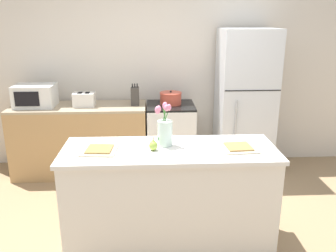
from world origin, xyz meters
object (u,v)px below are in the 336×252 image
pear_figurine (153,145)px  plate_setting_right (238,147)px  toaster (84,100)px  microwave (35,96)px  knife_block (135,96)px  cooking_pot (171,98)px  refrigerator (245,102)px  flower_vase (165,130)px  stove_range (171,138)px  plate_setting_left (100,150)px

pear_figurine → plate_setting_right: pear_figurine is taller
toaster → microwave: bearing=177.4°
microwave → toaster: bearing=-2.6°
toaster → pear_figurine: bearing=-62.3°
pear_figurine → knife_block: (-0.21, 1.66, 0.05)m
toaster → cooking_pot: 1.08m
refrigerator → flower_vase: size_ratio=4.93×
stove_range → microwave: size_ratio=1.88×
stove_range → pear_figurine: size_ratio=7.72×
stove_range → cooking_pot: bearing=86.2°
toaster → cooking_pot: bearing=3.3°
plate_setting_right → cooking_pot: (-0.47, 1.66, 0.05)m
refrigerator → plate_setting_right: refrigerator is taller
stove_range → microwave: microwave is taller
plate_setting_right → refrigerator: bearing=73.8°
cooking_pot → knife_block: size_ratio=1.04×
plate_setting_right → knife_block: knife_block is taller
plate_setting_right → microwave: (-2.16, 1.63, 0.11)m
stove_range → flower_vase: flower_vase is taller
stove_range → flower_vase: 1.64m
stove_range → toaster: (-1.08, -0.03, 0.54)m
plate_setting_left → plate_setting_right: size_ratio=1.00×
stove_range → refrigerator: bearing=0.0°
refrigerator → pear_figurine: refrigerator is taller
flower_vase → microwave: flower_vase is taller
plate_setting_left → plate_setting_right: 1.15m
refrigerator → toaster: refrigerator is taller
microwave → cooking_pot: bearing=1.2°
toaster → cooking_pot: (1.08, 0.06, -0.01)m
flower_vase → plate_setting_left: size_ratio=1.23×
plate_setting_left → cooking_pot: bearing=67.8°
toaster → knife_block: bearing=4.9°
refrigerator → plate_setting_right: 1.69m
plate_setting_right → flower_vase: bearing=170.1°
plate_setting_left → microwave: size_ratio=0.63×
pear_figurine → plate_setting_right: bearing=0.6°
pear_figurine → toaster: toaster is taller
plate_setting_right → pear_figurine: bearing=-179.4°
plate_setting_left → refrigerator: bearing=45.0°
pear_figurine → plate_setting_right: (0.71, 0.01, -0.04)m
knife_block → plate_setting_left: bearing=-97.9°
refrigerator → plate_setting_left: refrigerator is taller
pear_figurine → plate_setting_left: pear_figurine is taller
refrigerator → plate_setting_right: bearing=-106.2°
plate_setting_right → microwave: microwave is taller
stove_range → microwave: (-1.68, -0.00, 0.59)m
cooking_pot → microwave: bearing=-178.8°
flower_vase → pear_figurine: bearing=-130.6°
microwave → refrigerator: bearing=0.0°
plate_setting_left → knife_block: 1.67m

